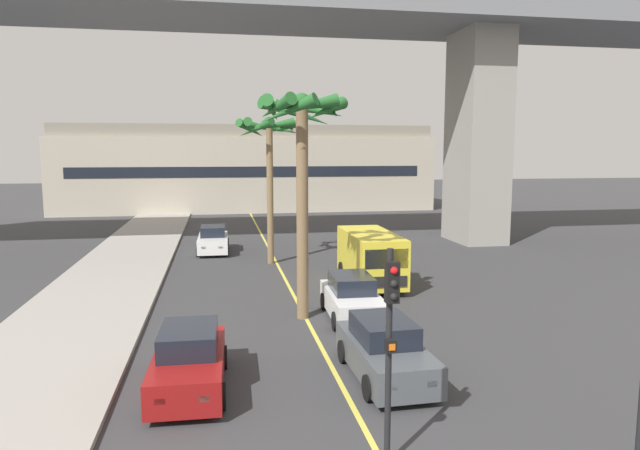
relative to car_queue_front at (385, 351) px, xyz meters
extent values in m
cube|color=#9E9991|center=(-9.24, 4.77, -0.65)|extent=(4.80, 80.00, 0.15)
cube|color=#DBCC4C|center=(-1.24, 12.77, -0.72)|extent=(0.14, 56.00, 0.01)
cube|color=slate|center=(-1.24, 20.95, 14.06)|extent=(62.34, 8.00, 2.40)
cube|color=gray|center=(12.47, 20.95, 6.07)|extent=(2.80, 4.40, 13.58)
cube|color=#BCB29E|center=(-1.24, 44.23, 2.92)|extent=(36.97, 8.00, 7.28)
cube|color=gray|center=(-1.24, 44.23, 7.16)|extent=(36.23, 7.20, 1.20)
cube|color=black|center=(-1.24, 40.21, 3.28)|extent=(33.27, 0.04, 1.00)
cube|color=#4C5156|center=(0.00, -0.03, -0.14)|extent=(1.80, 4.14, 0.80)
cube|color=black|center=(0.00, 0.12, 0.54)|extent=(1.45, 2.08, 0.60)
cube|color=#F2EDCC|center=(0.52, -2.03, -0.09)|extent=(0.24, 0.09, 0.14)
cube|color=#F2EDCC|center=(-0.42, -2.05, -0.09)|extent=(0.24, 0.09, 0.14)
cylinder|color=black|center=(0.84, -1.28, -0.40)|extent=(0.24, 0.65, 0.64)
cylinder|color=black|center=(-0.77, -1.32, -0.40)|extent=(0.24, 0.65, 0.64)
cylinder|color=black|center=(0.78, 1.26, -0.40)|extent=(0.24, 0.65, 0.64)
cylinder|color=black|center=(-0.84, 1.22, -0.40)|extent=(0.24, 0.65, 0.64)
cube|color=maroon|center=(-5.06, 0.13, -0.14)|extent=(1.82, 4.15, 0.80)
cube|color=black|center=(-5.05, 0.28, 0.54)|extent=(1.45, 2.09, 0.60)
cube|color=#F2EDCC|center=(-4.65, -1.89, -0.09)|extent=(0.24, 0.09, 0.14)
cube|color=#F2EDCC|center=(-5.58, -1.87, -0.09)|extent=(0.24, 0.09, 0.14)
cylinder|color=black|center=(-4.29, -1.16, -0.40)|extent=(0.24, 0.65, 0.64)
cylinder|color=black|center=(-5.90, -1.12, -0.40)|extent=(0.24, 0.65, 0.64)
cylinder|color=black|center=(-4.21, 1.38, -0.40)|extent=(0.24, 0.65, 0.64)
cylinder|color=black|center=(-5.83, 1.42, -0.40)|extent=(0.24, 0.65, 0.64)
cube|color=white|center=(-4.60, 19.75, -0.14)|extent=(1.76, 4.12, 0.80)
cube|color=black|center=(-4.60, 19.90, 0.54)|extent=(1.42, 2.07, 0.60)
cube|color=#F2EDCC|center=(-4.17, 17.74, -0.09)|extent=(0.24, 0.08, 0.14)
cube|color=#F2EDCC|center=(-5.10, 17.75, -0.09)|extent=(0.24, 0.08, 0.14)
cylinder|color=black|center=(-3.81, 18.47, -0.40)|extent=(0.23, 0.64, 0.64)
cylinder|color=black|center=(-5.43, 18.50, -0.40)|extent=(0.23, 0.64, 0.64)
cylinder|color=black|center=(-3.78, 21.01, -0.40)|extent=(0.23, 0.64, 0.64)
cylinder|color=black|center=(-5.39, 21.04, -0.40)|extent=(0.23, 0.64, 0.64)
cube|color=white|center=(0.39, 5.32, -0.14)|extent=(1.83, 4.15, 0.80)
cube|color=black|center=(0.39, 5.47, 0.54)|extent=(1.46, 2.09, 0.60)
cube|color=#F2EDCC|center=(0.79, 3.30, -0.09)|extent=(0.24, 0.09, 0.14)
cube|color=#F2EDCC|center=(-0.14, 3.33, -0.09)|extent=(0.24, 0.09, 0.14)
cylinder|color=black|center=(1.15, 4.03, -0.40)|extent=(0.24, 0.65, 0.64)
cylinder|color=black|center=(-0.46, 4.08, -0.40)|extent=(0.24, 0.65, 0.64)
cylinder|color=black|center=(1.24, 6.57, -0.40)|extent=(0.24, 0.65, 0.64)
cylinder|color=black|center=(-0.38, 6.62, -0.40)|extent=(0.24, 0.65, 0.64)
cube|color=yellow|center=(2.40, 10.21, 0.59)|extent=(2.07, 5.23, 2.10)
cube|color=black|center=(2.36, 7.65, 0.94)|extent=(1.80, 0.10, 0.80)
cube|color=black|center=(2.36, 7.59, 0.01)|extent=(1.70, 0.08, 0.44)
cylinder|color=black|center=(3.33, 8.64, -0.34)|extent=(0.27, 0.76, 0.76)
cylinder|color=black|center=(1.43, 8.66, -0.34)|extent=(0.27, 0.76, 0.76)
cylinder|color=black|center=(3.37, 11.76, -0.34)|extent=(0.27, 0.76, 0.76)
cylinder|color=black|center=(1.47, 11.78, -0.34)|extent=(0.27, 0.76, 0.76)
cylinder|color=black|center=(-1.17, -4.06, 1.38)|extent=(0.12, 0.12, 4.20)
cube|color=black|center=(-1.17, -4.20, 2.88)|extent=(0.24, 0.20, 0.76)
sphere|color=red|center=(-1.17, -4.30, 3.12)|extent=(0.14, 0.14, 0.14)
sphere|color=black|center=(-1.17, -4.30, 2.88)|extent=(0.14, 0.14, 0.14)
sphere|color=black|center=(-1.17, -4.30, 2.64)|extent=(0.14, 0.14, 0.14)
cube|color=black|center=(-1.17, -4.18, 1.68)|extent=(0.20, 0.16, 0.24)
cube|color=orange|center=(-1.17, -4.26, 1.68)|extent=(0.12, 0.03, 0.12)
cylinder|color=brown|center=(-1.34, 5.68, 3.02)|extent=(0.42, 0.42, 7.49)
sphere|color=#236028|center=(-1.34, 5.68, 6.92)|extent=(0.60, 0.60, 0.60)
cone|color=#236028|center=(-0.31, 5.68, 6.64)|extent=(0.44, 2.10, 0.96)
cone|color=#236028|center=(-0.63, 6.43, 6.68)|extent=(1.83, 1.77, 0.89)
cone|color=#236028|center=(-1.20, 6.70, 6.55)|extent=(2.13, 0.72, 1.11)
cone|color=#236028|center=(-1.82, 6.60, 6.73)|extent=(2.07, 1.36, 0.80)
cone|color=#236028|center=(-2.34, 5.96, 6.64)|extent=(0.98, 2.14, 0.97)
cone|color=#236028|center=(-2.28, 5.26, 6.66)|extent=(1.26, 2.10, 0.93)
cone|color=#236028|center=(-1.91, 4.82, 6.55)|extent=(1.98, 1.52, 1.10)
cone|color=#236028|center=(-1.31, 4.65, 6.71)|extent=(2.12, 0.51, 0.85)
cone|color=#236028|center=(-0.61, 4.96, 6.60)|extent=(1.79, 1.80, 1.03)
cylinder|color=brown|center=(-1.55, 15.86, 2.92)|extent=(0.34, 0.34, 7.28)
sphere|color=#236028|center=(-1.55, 15.86, 6.71)|extent=(0.60, 0.60, 0.60)
cone|color=#236028|center=(-0.42, 15.79, 6.48)|extent=(0.58, 2.33, 0.88)
cone|color=#236028|center=(-0.87, 16.77, 6.43)|extent=(2.11, 1.73, 0.96)
cone|color=#236028|center=(-1.68, 16.99, 6.49)|extent=(2.35, 0.70, 0.86)
cone|color=#236028|center=(-2.44, 16.56, 6.37)|extent=(1.76, 2.08, 1.07)
cone|color=#236028|center=(-2.68, 15.88, 6.51)|extent=(0.49, 2.32, 0.82)
cone|color=#236028|center=(-2.35, 15.06, 6.34)|extent=(1.93, 1.94, 1.12)
cone|color=#236028|center=(-1.51, 14.73, 6.50)|extent=(2.33, 0.53, 0.85)
cone|color=#236028|center=(-0.80, 15.01, 6.43)|extent=(2.03, 1.85, 0.96)
camera|label=1|loc=(-4.24, -13.82, 5.24)|focal=31.71mm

